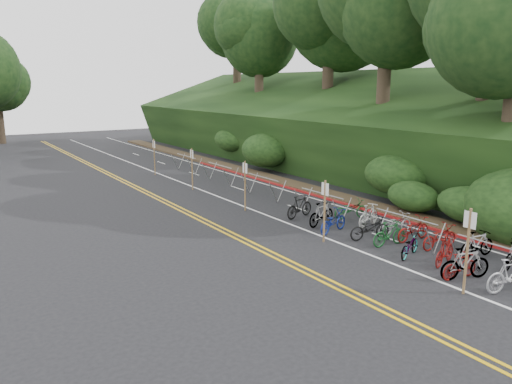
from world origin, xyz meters
TOP-DOWN VIEW (x-y plane):
  - ground at (0.00, 0.00)m, footprint 120.00×120.00m
  - road_markings at (0.63, 10.10)m, footprint 7.47×80.00m
  - red_curb at (5.70, 12.00)m, footprint 0.25×28.00m
  - embankment at (12.96, 19.04)m, footprint 14.30×48.14m
  - tree_cluster at (9.76, 22.04)m, footprint 31.69×53.40m
  - bike_rack_front at (2.83, -0.79)m, footprint 1.11×2.65m
  - bike_racks_rest at (3.00, 13.00)m, footprint 1.14×23.00m
  - signpost_near at (0.81, -1.18)m, footprint 0.08×0.40m
  - signposts_rest at (0.60, 14.00)m, footprint 0.08×18.40m
  - bike_front at (1.74, -0.37)m, footprint 0.58×1.51m
  - bike_valet at (2.92, 2.35)m, footprint 3.35×13.33m

SIDE VIEW (x-z plane):
  - ground at x=0.00m, z-range 0.00..0.00m
  - road_markings at x=0.63m, z-range 0.00..0.01m
  - red_curb at x=5.70m, z-range 0.00..0.10m
  - bike_front at x=1.74m, z-range 0.00..0.88m
  - bike_valet at x=2.92m, z-range -0.05..1.03m
  - bike_rack_front at x=2.83m, z-range 0.25..1.35m
  - bike_racks_rest at x=3.00m, z-range 0.27..1.44m
  - signposts_rest at x=0.60m, z-range 0.18..2.68m
  - signpost_near at x=0.81m, z-range 0.19..2.83m
  - embankment at x=12.96m, z-range -1.99..7.12m
  - tree_cluster at x=9.76m, z-range 2.15..19.16m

